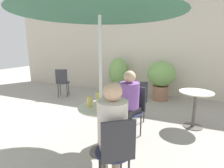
# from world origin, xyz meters

# --- Properties ---
(ground_plane) EXTENTS (20.00, 20.00, 0.00)m
(ground_plane) POSITION_xyz_m (0.00, 0.00, 0.00)
(ground_plane) COLOR #9E998E
(storefront_wall) EXTENTS (10.00, 0.06, 3.00)m
(storefront_wall) POSITION_xyz_m (0.00, 3.48, 1.50)
(storefront_wall) COLOR beige
(storefront_wall) RESTS_ON ground_plane
(cafe_table_near) EXTENTS (0.65, 0.65, 0.72)m
(cafe_table_near) POSITION_xyz_m (0.24, -0.05, 0.53)
(cafe_table_near) COLOR #514C47
(cafe_table_near) RESTS_ON ground_plane
(cafe_table_far) EXTENTS (0.61, 0.61, 0.72)m
(cafe_table_far) POSITION_xyz_m (1.52, 1.40, 0.52)
(cafe_table_far) COLOR #514C47
(cafe_table_far) RESTS_ON ground_plane
(bistro_chair_0) EXTENTS (0.46, 0.46, 0.87)m
(bistro_chair_0) POSITION_xyz_m (0.71, -0.64, 0.53)
(bistro_chair_0) COLOR #232847
(bistro_chair_0) RESTS_ON ground_plane
(bistro_chair_1) EXTENTS (0.44, 0.45, 0.87)m
(bistro_chair_1) POSITION_xyz_m (0.53, 0.66, 0.53)
(bistro_chair_1) COLOR #232847
(bistro_chair_1) RESTS_ON ground_plane
(bistro_chair_2) EXTENTS (0.45, 0.46, 0.87)m
(bistro_chair_2) POSITION_xyz_m (-2.13, 2.07, 0.53)
(bistro_chair_2) COLOR #232847
(bistro_chair_2) RESTS_ON ground_plane
(bistro_chair_3) EXTENTS (0.45, 0.46, 0.87)m
(bistro_chair_3) POSITION_xyz_m (0.45, 1.22, 0.53)
(bistro_chair_3) COLOR #232847
(bistro_chair_3) RESTS_ON ground_plane
(seated_person_0) EXTENTS (0.41, 0.42, 1.21)m
(seated_person_0) POSITION_xyz_m (0.62, -0.53, 0.72)
(seated_person_0) COLOR gray
(seated_person_0) RESTS_ON ground_plane
(seated_person_1) EXTENTS (0.38, 0.40, 1.17)m
(seated_person_1) POSITION_xyz_m (0.47, 0.52, 0.70)
(seated_person_1) COLOR #2D2D33
(seated_person_1) RESTS_ON ground_plane
(beer_glass_0) EXTENTS (0.07, 0.07, 0.14)m
(beer_glass_0) POSITION_xyz_m (0.09, -0.10, 0.79)
(beer_glass_0) COLOR #DBC65B
(beer_glass_0) RESTS_ON cafe_table_near
(beer_glass_1) EXTENTS (0.06, 0.06, 0.16)m
(beer_glass_1) POSITION_xyz_m (0.29, -0.20, 0.80)
(beer_glass_1) COLOR beige
(beer_glass_1) RESTS_ON cafe_table_near
(beer_glass_2) EXTENTS (0.06, 0.06, 0.18)m
(beer_glass_2) POSITION_xyz_m (0.37, 0.06, 0.81)
(beer_glass_2) COLOR beige
(beer_glass_2) RESTS_ON cafe_table_near
(beer_glass_3) EXTENTS (0.07, 0.07, 0.17)m
(beer_glass_3) POSITION_xyz_m (0.13, 0.07, 0.80)
(beer_glass_3) COLOR #DBC65B
(beer_glass_3) RESTS_ON cafe_table_near
(potted_plant_0) EXTENTS (0.61, 0.61, 1.18)m
(potted_plant_0) POSITION_xyz_m (-0.67, 3.03, 0.63)
(potted_plant_0) COLOR slate
(potted_plant_0) RESTS_ON ground_plane
(potted_plant_1) EXTENTS (0.79, 0.79, 1.14)m
(potted_plant_1) POSITION_xyz_m (0.67, 2.94, 0.69)
(potted_plant_1) COLOR #93664C
(potted_plant_1) RESTS_ON ground_plane
(umbrella) EXTENTS (2.12, 2.12, 2.22)m
(umbrella) POSITION_xyz_m (0.24, -0.05, 2.08)
(umbrella) COLOR silver
(umbrella) RESTS_ON ground_plane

